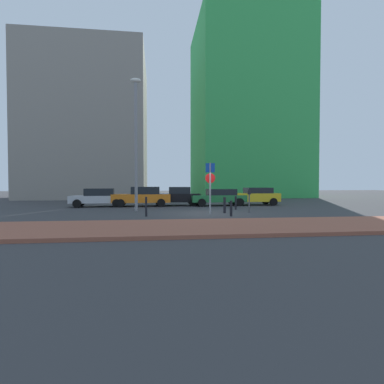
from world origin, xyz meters
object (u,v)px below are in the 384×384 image
at_px(parked_car_silver, 99,197).
at_px(parking_sign_post, 210,182).
at_px(parked_car_black, 177,196).
at_px(traffic_bollard_mid, 231,208).
at_px(traffic_bollard_near, 236,203).
at_px(parked_car_yellow, 254,196).
at_px(parked_car_orange, 142,196).
at_px(traffic_bollard_far, 225,205).
at_px(street_lamp, 136,135).
at_px(parked_car_green, 219,197).
at_px(parking_meter, 249,198).
at_px(traffic_bollard_edge, 146,207).

distance_m(parked_car_silver, parking_sign_post, 10.10).
xyz_separation_m(parked_car_black, parking_sign_post, (1.51, -6.83, 1.16)).
distance_m(parked_car_silver, traffic_bollard_mid, 11.72).
relative_size(traffic_bollard_near, traffic_bollard_mid, 1.08).
bearing_deg(parked_car_black, parked_car_yellow, -1.49).
distance_m(parked_car_orange, traffic_bollard_far, 8.18).
relative_size(street_lamp, traffic_bollard_mid, 9.88).
xyz_separation_m(parked_car_silver, parked_car_yellow, (12.83, 0.28, 0.03)).
height_order(parked_car_green, street_lamp, street_lamp).
distance_m(parked_car_yellow, street_lamp, 11.43).
relative_size(parking_meter, traffic_bollard_edge, 1.31).
bearing_deg(parking_sign_post, parked_car_yellow, 52.61).
height_order(parked_car_yellow, parking_meter, parked_car_yellow).
bearing_deg(parked_car_green, parking_meter, -84.48).
distance_m(parked_car_orange, traffic_bollard_near, 7.73).
distance_m(street_lamp, traffic_bollard_edge, 5.57).
height_order(parked_car_silver, parked_car_yellow, parked_car_yellow).
height_order(parked_car_silver, traffic_bollard_edge, parked_car_silver).
xyz_separation_m(parked_car_green, traffic_bollard_mid, (-1.02, -7.92, -0.29)).
distance_m(parked_car_black, parked_car_green, 3.46).
bearing_deg(parked_car_orange, parking_sign_post, -56.37).
relative_size(parked_car_silver, parking_meter, 3.03).
distance_m(parked_car_silver, traffic_bollard_edge, 8.40).
xyz_separation_m(traffic_bollard_near, traffic_bollard_far, (-1.35, -2.30, 0.02)).
bearing_deg(traffic_bollard_near, street_lamp, -176.67).
bearing_deg(parked_car_green, traffic_bollard_near, -84.00).
relative_size(parked_car_black, parked_car_green, 0.86).
xyz_separation_m(parking_sign_post, traffic_bollard_edge, (-3.80, -1.04, -1.40)).
distance_m(parking_meter, traffic_bollard_edge, 6.46).
xyz_separation_m(parked_car_silver, parked_car_black, (6.23, 0.45, 0.03)).
xyz_separation_m(parking_meter, traffic_bollard_mid, (-1.62, -1.74, -0.48)).
xyz_separation_m(parked_car_orange, parking_meter, (6.85, -6.30, 0.12)).
bearing_deg(parked_car_orange, parked_car_yellow, 0.89).
bearing_deg(street_lamp, traffic_bollard_far, -19.04).
xyz_separation_m(parked_car_silver, parking_sign_post, (7.74, -6.38, 1.19)).
xyz_separation_m(parked_car_silver, parked_car_green, (9.66, 0.02, -0.03)).
relative_size(parked_car_silver, parked_car_black, 1.09).
bearing_deg(traffic_bollard_far, parking_meter, -2.87).
xyz_separation_m(parked_car_silver, parked_car_orange, (3.41, 0.14, 0.05)).
bearing_deg(street_lamp, parking_sign_post, -25.79).
relative_size(traffic_bollard_mid, traffic_bollard_edge, 0.81).
relative_size(parked_car_silver, street_lamp, 0.50).
bearing_deg(traffic_bollard_far, parked_car_yellow, 57.08).
relative_size(parked_car_green, parked_car_yellow, 1.11).
relative_size(parked_car_silver, parked_car_orange, 0.94).
bearing_deg(parking_sign_post, traffic_bollard_mid, -59.42).
distance_m(parking_meter, street_lamp, 8.40).
bearing_deg(parked_car_silver, traffic_bollard_edge, -62.07).
xyz_separation_m(traffic_bollard_mid, traffic_bollard_edge, (-4.71, 0.49, 0.11)).
xyz_separation_m(parked_car_green, street_lamp, (-6.47, -4.20, 4.28)).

